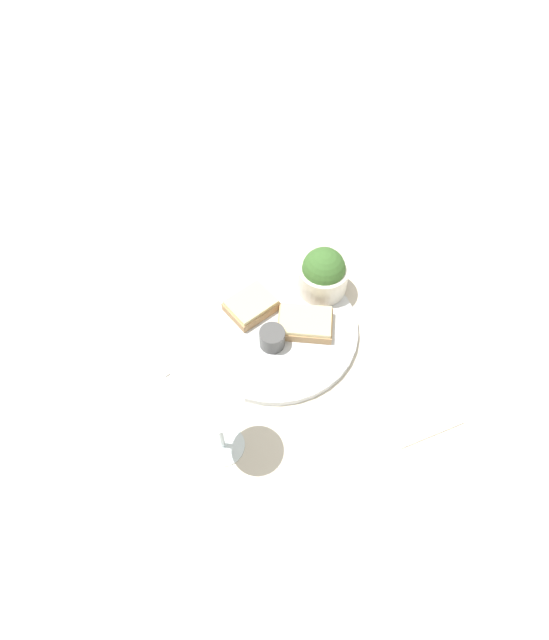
% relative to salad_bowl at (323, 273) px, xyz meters
% --- Properties ---
extents(ground_plane, '(4.00, 4.00, 0.00)m').
position_rel_salad_bowl_xyz_m(ground_plane, '(0.12, 0.04, -0.06)').
color(ground_plane, beige).
extents(dinner_plate, '(0.31, 0.31, 0.01)m').
position_rel_salad_bowl_xyz_m(dinner_plate, '(0.12, 0.04, -0.05)').
color(dinner_plate, silver).
rests_on(dinner_plate, ground_plane).
extents(salad_bowl, '(0.10, 0.10, 0.10)m').
position_rel_salad_bowl_xyz_m(salad_bowl, '(0.00, 0.00, 0.00)').
color(salad_bowl, silver).
rests_on(salad_bowl, dinner_plate).
extents(sauce_ramekin, '(0.05, 0.05, 0.04)m').
position_rel_salad_bowl_xyz_m(sauce_ramekin, '(0.14, 0.07, -0.02)').
color(sauce_ramekin, '#4C4C4C').
rests_on(sauce_ramekin, dinner_plate).
extents(cheese_toast_near, '(0.12, 0.11, 0.03)m').
position_rel_salad_bowl_xyz_m(cheese_toast_near, '(0.07, 0.07, -0.03)').
color(cheese_toast_near, tan).
rests_on(cheese_toast_near, dinner_plate).
extents(cheese_toast_far, '(0.10, 0.09, 0.03)m').
position_rel_salad_bowl_xyz_m(cheese_toast_far, '(0.14, -0.01, -0.03)').
color(cheese_toast_far, tan).
rests_on(cheese_toast_far, dinner_plate).
extents(wine_glass, '(0.08, 0.08, 0.15)m').
position_rel_salad_bowl_xyz_m(wine_glass, '(0.29, 0.21, 0.06)').
color(wine_glass, silver).
rests_on(wine_glass, ground_plane).
extents(napkin, '(0.13, 0.16, 0.01)m').
position_rel_salad_bowl_xyz_m(napkin, '(-0.03, 0.26, -0.05)').
color(napkin, beige).
rests_on(napkin, ground_plane).
extents(fork, '(0.06, 0.17, 0.01)m').
position_rel_salad_bowl_xyz_m(fork, '(0.36, -0.04, -0.05)').
color(fork, silver).
rests_on(fork, ground_plane).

